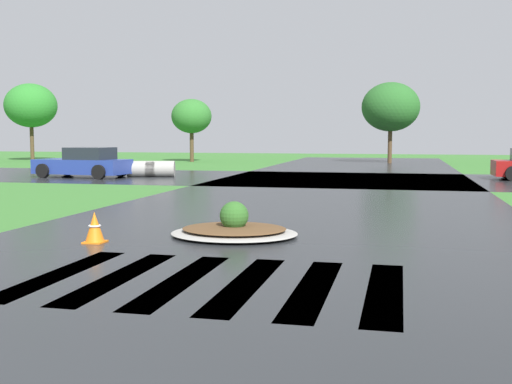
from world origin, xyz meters
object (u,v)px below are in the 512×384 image
(drainage_pipe_stack, at_px, (151,169))
(traffic_cone, at_px, (95,228))
(car_white_sedan, at_px, (84,164))
(median_island, at_px, (234,229))

(drainage_pipe_stack, bearing_deg, traffic_cone, -70.76)
(car_white_sedan, height_order, traffic_cone, car_white_sedan)
(median_island, height_order, drainage_pipe_stack, drainage_pipe_stack)
(median_island, relative_size, drainage_pipe_stack, 1.09)
(median_island, distance_m, car_white_sedan, 18.04)
(drainage_pipe_stack, bearing_deg, median_island, -62.24)
(drainage_pipe_stack, distance_m, traffic_cone, 17.65)
(car_white_sedan, relative_size, drainage_pipe_stack, 1.95)
(car_white_sedan, distance_m, drainage_pipe_stack, 3.02)
(traffic_cone, bearing_deg, median_island, 29.38)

